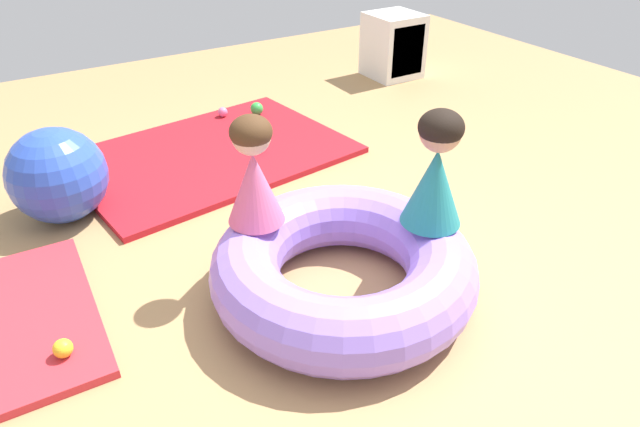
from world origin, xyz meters
The scene contains 11 objects.
ground_plane centered at (0.00, 0.00, 0.00)m, with size 8.00×8.00×0.00m, color tan.
gym_mat_far_left centered at (-0.04, 1.58, 0.02)m, with size 1.76×1.25×0.04m, color #B21923.
inflatable_cushion centered at (-0.07, -0.09, 0.16)m, with size 1.20×1.20×0.32m, color #9975EA.
child_in_teal centered at (0.34, -0.17, 0.58)m, with size 0.31×0.31×0.54m.
child_in_pink centered at (-0.33, 0.25, 0.56)m, with size 0.34×0.34×0.51m.
play_ball_green centered at (0.52, 2.01, 0.09)m, with size 0.10×0.10×0.10m, color green.
play_ball_pink centered at (0.28, 2.11, 0.08)m, with size 0.07×0.07×0.07m, color pink.
play_ball_yellow centered at (-1.25, 0.15, 0.08)m, with size 0.08×0.08×0.08m, color yellow.
play_ball_blue centered at (0.24, 1.41, 0.08)m, with size 0.09×0.09×0.09m, color blue.
exercise_ball_large centered at (-1.02, 1.30, 0.26)m, with size 0.53×0.53×0.53m, color blue.
storage_cube centered at (2.06, 2.28, 0.28)m, with size 0.44×0.44×0.56m.
Camera 1 is at (-1.23, -1.77, 1.73)m, focal length 31.87 mm.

